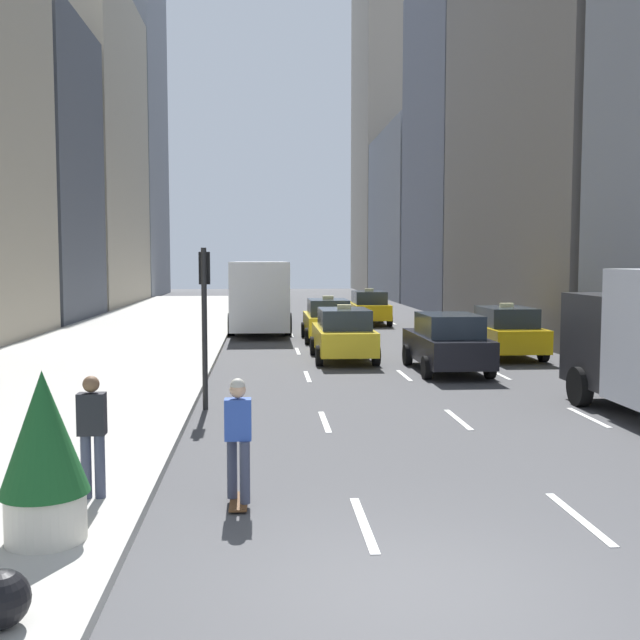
# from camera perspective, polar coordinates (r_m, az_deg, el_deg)

# --- Properties ---
(ground_plane) EXTENTS (160.00, 160.00, 0.00)m
(ground_plane) POSITION_cam_1_polar(r_m,az_deg,el_deg) (8.00, 6.91, -20.01)
(ground_plane) COLOR #474749
(sidewalk_left) EXTENTS (8.00, 66.00, 0.15)m
(sidewalk_left) POSITION_cam_1_polar(r_m,az_deg,el_deg) (34.74, -13.54, -0.92)
(sidewalk_left) COLOR #ADAAA3
(sidewalk_left) RESTS_ON ground
(lane_markings) EXTENTS (5.72, 56.00, 0.01)m
(lane_markings) POSITION_cam_1_polar(r_m,az_deg,el_deg) (30.59, 3.28, -1.66)
(lane_markings) COLOR white
(lane_markings) RESTS_ON ground
(building_row_left) EXTENTS (6.00, 69.96, 37.53)m
(building_row_left) POSITION_cam_1_polar(r_m,az_deg,el_deg) (46.27, -21.19, 19.44)
(building_row_left) COLOR gray
(building_row_left) RESTS_ON ground
(building_row_right) EXTENTS (6.00, 80.63, 33.98)m
(building_row_right) POSITION_cam_1_polar(r_m,az_deg,el_deg) (52.56, 10.88, 14.34)
(building_row_right) COLOR gray
(building_row_right) RESTS_ON ground
(taxi_lead) EXTENTS (2.02, 4.40, 1.87)m
(taxi_lead) POSITION_cam_1_polar(r_m,az_deg,el_deg) (30.84, 0.58, 0.03)
(taxi_lead) COLOR yellow
(taxi_lead) RESTS_ON ground
(taxi_second) EXTENTS (2.02, 4.40, 1.87)m
(taxi_second) POSITION_cam_1_polar(r_m,az_deg,el_deg) (24.81, 1.79, -1.08)
(taxi_second) COLOR yellow
(taxi_second) RESTS_ON ground
(taxi_third) EXTENTS (2.02, 4.40, 1.87)m
(taxi_third) POSITION_cam_1_polar(r_m,az_deg,el_deg) (26.43, 13.85, -0.86)
(taxi_third) COLOR yellow
(taxi_third) RESTS_ON ground
(taxi_fourth) EXTENTS (2.02, 4.40, 1.87)m
(taxi_fourth) POSITION_cam_1_polar(r_m,az_deg,el_deg) (38.86, 3.71, 0.96)
(taxi_fourth) COLOR yellow
(taxi_fourth) RESTS_ON ground
(sedan_black_near) EXTENTS (2.02, 4.54, 1.75)m
(sedan_black_near) POSITION_cam_1_polar(r_m,az_deg,el_deg) (22.56, 9.65, -1.69)
(sedan_black_near) COLOR black
(sedan_black_near) RESTS_ON ground
(city_bus) EXTENTS (2.80, 11.61, 3.25)m
(city_bus) POSITION_cam_1_polar(r_m,az_deg,el_deg) (36.29, -4.61, 2.14)
(city_bus) COLOR silver
(city_bus) RESTS_ON ground
(skateboarder) EXTENTS (0.36, 0.80, 1.75)m
(skateboarder) POSITION_cam_1_polar(r_m,az_deg,el_deg) (10.27, -6.26, -8.74)
(skateboarder) COLOR brown
(skateboarder) RESTS_ON ground
(planter_with_shrub) EXTENTS (1.00, 1.00, 1.95)m
(planter_with_shrub) POSITION_cam_1_polar(r_m,az_deg,el_deg) (9.10, -20.29, -9.52)
(planter_with_shrub) COLOR beige
(planter_with_shrub) RESTS_ON sidewalk_left
(trash_bag) EXTENTS (0.51, 0.51, 0.51)m
(trash_bag) POSITION_cam_1_polar(r_m,az_deg,el_deg) (7.42, -23.16, -18.97)
(trash_bag) COLOR black
(trash_bag) RESTS_ON sidewalk_left
(pedestrian_near_curb) EXTENTS (0.36, 0.22, 1.65)m
(pedestrian_near_curb) POSITION_cam_1_polar(r_m,az_deg,el_deg) (10.50, -16.97, -8.04)
(pedestrian_near_curb) COLOR #383D51
(pedestrian_near_curb) RESTS_ON sidewalk_left
(traffic_light_pole) EXTENTS (0.24, 0.42, 3.60)m
(traffic_light_pole) POSITION_cam_1_polar(r_m,az_deg,el_deg) (16.79, -8.79, 1.40)
(traffic_light_pole) COLOR black
(traffic_light_pole) RESTS_ON ground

